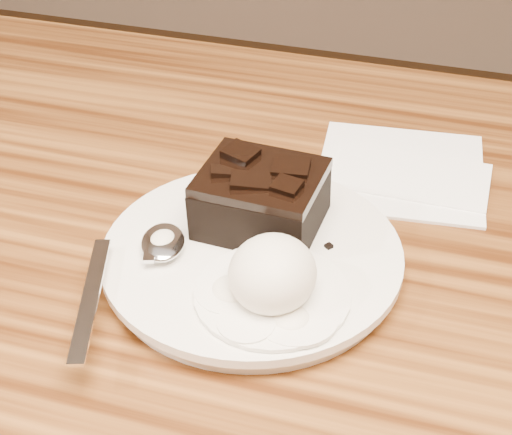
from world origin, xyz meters
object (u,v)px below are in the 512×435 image
(ice_cream_scoop, at_px, (272,274))
(brownie, at_px, (261,202))
(napkin, at_px, (401,170))
(plate, at_px, (252,259))
(spoon, at_px, (163,244))

(ice_cream_scoop, bearing_deg, brownie, 111.87)
(ice_cream_scoop, xyz_separation_m, napkin, (0.06, 0.20, -0.04))
(plate, bearing_deg, brownie, 94.86)
(ice_cream_scoop, bearing_deg, plate, 122.01)
(plate, distance_m, brownie, 0.04)
(napkin, bearing_deg, plate, -118.14)
(brownie, distance_m, napkin, 0.16)
(brownie, distance_m, ice_cream_scoop, 0.08)
(plate, xyz_separation_m, ice_cream_scoop, (0.03, -0.04, 0.03))
(plate, bearing_deg, ice_cream_scoop, -57.99)
(brownie, height_order, spoon, brownie)
(brownie, height_order, ice_cream_scoop, ice_cream_scoop)
(spoon, xyz_separation_m, napkin, (0.15, 0.18, -0.02))
(ice_cream_scoop, relative_size, napkin, 0.45)
(brownie, bearing_deg, ice_cream_scoop, -68.13)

